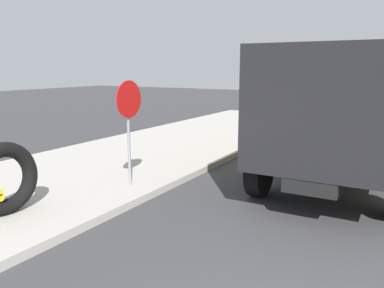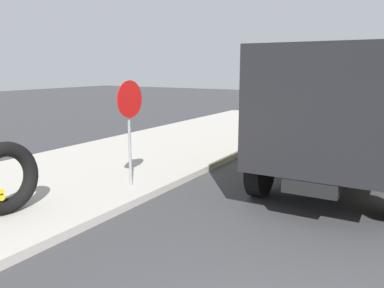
# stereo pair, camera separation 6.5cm
# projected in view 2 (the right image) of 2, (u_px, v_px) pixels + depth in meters

# --- Properties ---
(loose_tire) EXTENTS (1.24, 0.34, 1.25)m
(loose_tire) POSITION_uv_depth(u_px,v_px,m) (6.00, 178.00, 6.54)
(loose_tire) COLOR black
(loose_tire) RESTS_ON sidewalk_curb
(stop_sign) EXTENTS (0.76, 0.08, 2.21)m
(stop_sign) POSITION_uv_depth(u_px,v_px,m) (130.00, 114.00, 7.89)
(stop_sign) COLOR gray
(stop_sign) RESTS_ON sidewalk_curb
(dump_truck_yellow) EXTENTS (7.03, 2.88, 3.00)m
(dump_truck_yellow) POSITION_uv_depth(u_px,v_px,m) (346.00, 112.00, 8.87)
(dump_truck_yellow) COLOR gold
(dump_truck_yellow) RESTS_ON ground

